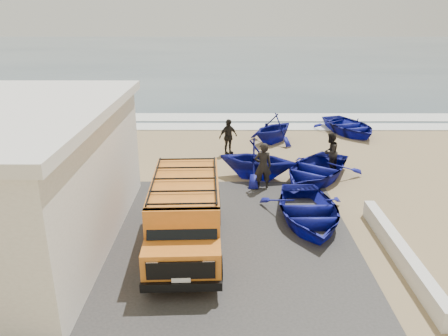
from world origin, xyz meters
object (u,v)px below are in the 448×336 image
object	(u,v)px
boat_mid_left	(257,159)
boat_far_left	(273,128)
van	(185,212)
boat_far_right	(349,126)
boat_near_right	(315,169)
fisherman_front	(263,166)
parapet	(400,253)
fisherman_middle	(330,152)
boat_near_left	(308,210)
fisherman_back	(228,137)

from	to	relation	value
boat_mid_left	boat_far_left	world-z (taller)	boat_mid_left
van	boat_far_right	bearing A→B (deg)	54.62
boat_near_right	fisherman_front	xyz separation A→B (m)	(-2.31, -0.98, 0.51)
van	boat_far_left	bearing A→B (deg)	68.82
parapet	boat_far_right	xyz separation A→B (m)	(2.13, 13.64, 0.17)
van	fisherman_middle	xyz separation A→B (m)	(5.83, 6.67, -0.30)
boat_mid_left	parapet	bearing A→B (deg)	-132.93
van	boat_far_right	world-z (taller)	van
boat_mid_left	fisherman_middle	distance (m)	3.42
parapet	boat_near_left	bearing A→B (deg)	132.35
boat_mid_left	fisherman_back	xyz separation A→B (m)	(-1.20, 3.31, 0.03)
boat_far_right	fisherman_back	size ratio (longest dim) A/B	2.42
parapet	boat_near_right	size ratio (longest dim) A/B	1.36
fisherman_front	fisherman_middle	distance (m)	3.74
van	parapet	bearing A→B (deg)	-9.42
boat_far_left	boat_far_right	xyz separation A→B (m)	(4.58, 1.76, -0.35)
parapet	fisherman_middle	distance (m)	7.47
fisherman_front	fisherman_back	bearing A→B (deg)	-77.66
fisherman_middle	boat_mid_left	bearing A→B (deg)	-34.87
boat_far_left	fisherman_back	xyz separation A→B (m)	(-2.46, -2.03, 0.10)
parapet	fisherman_back	xyz separation A→B (m)	(-4.91, 9.85, 0.61)
boat_far_left	fisherman_middle	xyz separation A→B (m)	(2.04, -4.44, 0.09)
parapet	boat_near_right	bearing A→B (deg)	100.92
boat_mid_left	fisherman_front	world-z (taller)	fisherman_front
fisherman_front	van	bearing A→B (deg)	55.23
boat_near_left	boat_far_left	world-z (taller)	boat_far_left
boat_far_left	fisherman_front	size ratio (longest dim) A/B	1.56
van	fisherman_back	distance (m)	9.18
boat_mid_left	boat_near_left	bearing A→B (deg)	-142.66
boat_far_left	fisherman_back	distance (m)	3.19
parapet	fisherman_back	bearing A→B (deg)	116.47
boat_far_left	fisherman_back	bearing A→B (deg)	-98.91
parapet	fisherman_middle	bearing A→B (deg)	93.09
boat_mid_left	boat_far_left	xyz separation A→B (m)	(1.26, 5.34, -0.07)
parapet	fisherman_middle	size ratio (longest dim) A/B	3.40
boat_mid_left	boat_far_right	world-z (taller)	boat_mid_left
boat_near_right	boat_mid_left	size ratio (longest dim) A/B	1.35
boat_near_right	fisherman_back	bearing A→B (deg)	170.50
boat_far_left	boat_mid_left	bearing A→B (deg)	-61.61
boat_far_right	fisherman_back	distance (m)	8.00
fisherman_middle	boat_near_right	bearing A→B (deg)	1.73
boat_near_right	fisherman_front	world-z (taller)	fisherman_front
boat_mid_left	fisherman_front	distance (m)	1.15
boat_near_right	fisherman_back	world-z (taller)	fisherman_back
boat_mid_left	boat_far_right	bearing A→B (deg)	-21.84
fisherman_middle	fisherman_back	world-z (taller)	fisherman_back
boat_far_left	fisherman_front	xyz separation A→B (m)	(-1.10, -6.47, 0.17)
fisherman_front	boat_near_left	bearing A→B (deg)	109.23
van	fisherman_front	size ratio (longest dim) A/B	2.69
boat_near_left	fisherman_front	bearing A→B (deg)	112.61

